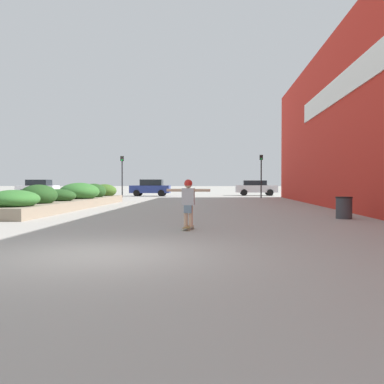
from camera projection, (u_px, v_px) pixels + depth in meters
ground_plane at (96, 254)px, 8.14m from camera, size 300.00×300.00×0.00m
building_wall_right at (353, 113)px, 19.82m from camera, size 0.67×39.69×9.17m
planter_box at (71, 198)px, 22.93m from camera, size 2.21×15.98×1.35m
skateboard at (188, 227)px, 12.39m from camera, size 0.31×0.79×0.09m
skateboarder at (188, 198)px, 12.37m from camera, size 1.28×0.25×1.37m
trash_bin at (344, 208)px, 16.13m from camera, size 0.63×0.63×0.83m
car_leftmost at (151, 188)px, 42.81m from camera, size 3.94×1.89×1.66m
car_center_left at (360, 188)px, 42.79m from camera, size 3.97×2.03×1.49m
car_center_right at (256, 188)px, 44.67m from camera, size 4.29×1.86×1.58m
car_rightmost at (38, 188)px, 42.59m from camera, size 3.81×1.99×1.64m
traffic_light_left at (122, 170)px, 39.00m from camera, size 0.28×0.30×3.78m
traffic_light_right at (261, 169)px, 37.88m from camera, size 0.28×0.30×3.82m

